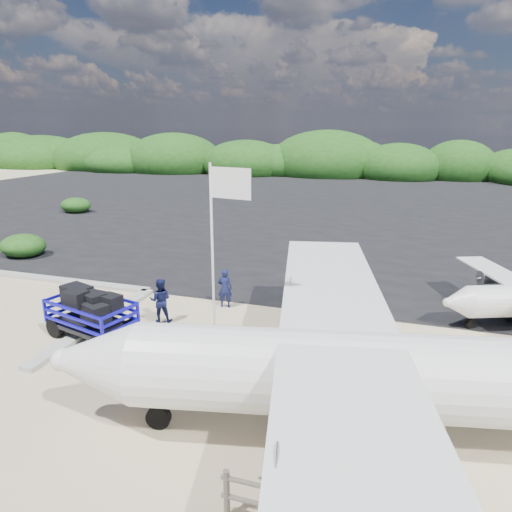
{
  "coord_description": "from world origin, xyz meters",
  "views": [
    {
      "loc": [
        5.55,
        -11.33,
        6.97
      ],
      "look_at": [
        0.44,
        4.95,
        2.08
      ],
      "focal_mm": 32.0,
      "sensor_mm": 36.0,
      "label": 1
    }
  ],
  "objects_px": {
    "crew_c": "(293,318)",
    "aircraft_small": "(224,200)",
    "baggage_cart": "(94,338)",
    "crew_b": "(160,300)",
    "flagpole": "(216,370)",
    "signboard": "(368,430)",
    "crew_a": "(225,288)"
  },
  "relations": [
    {
      "from": "signboard",
      "to": "aircraft_small",
      "type": "distance_m",
      "value": 35.19
    },
    {
      "from": "crew_c",
      "to": "flagpole",
      "type": "bearing_deg",
      "value": 74.61
    },
    {
      "from": "baggage_cart",
      "to": "flagpole",
      "type": "bearing_deg",
      "value": 5.72
    },
    {
      "from": "crew_a",
      "to": "crew_b",
      "type": "relative_size",
      "value": 0.95
    },
    {
      "from": "flagpole",
      "to": "baggage_cart",
      "type": "bearing_deg",
      "value": 171.1
    },
    {
      "from": "baggage_cart",
      "to": "signboard",
      "type": "height_order",
      "value": "baggage_cart"
    },
    {
      "from": "signboard",
      "to": "crew_b",
      "type": "xyz_separation_m",
      "value": [
        -7.75,
        4.15,
        0.83
      ]
    },
    {
      "from": "flagpole",
      "to": "crew_a",
      "type": "relative_size",
      "value": 3.82
    },
    {
      "from": "crew_b",
      "to": "aircraft_small",
      "type": "relative_size",
      "value": 0.26
    },
    {
      "from": "signboard",
      "to": "flagpole",
      "type": "bearing_deg",
      "value": 139.35
    },
    {
      "from": "aircraft_small",
      "to": "crew_a",
      "type": "bearing_deg",
      "value": 90.17
    },
    {
      "from": "crew_b",
      "to": "crew_c",
      "type": "bearing_deg",
      "value": 161.88
    },
    {
      "from": "baggage_cart",
      "to": "flagpole",
      "type": "distance_m",
      "value": 4.85
    },
    {
      "from": "baggage_cart",
      "to": "crew_b",
      "type": "bearing_deg",
      "value": 65.49
    },
    {
      "from": "flagpole",
      "to": "aircraft_small",
      "type": "bearing_deg",
      "value": 110.86
    },
    {
      "from": "aircraft_small",
      "to": "crew_b",
      "type": "bearing_deg",
      "value": 85.43
    },
    {
      "from": "crew_a",
      "to": "crew_b",
      "type": "xyz_separation_m",
      "value": [
        -1.74,
        -2.01,
        0.04
      ]
    },
    {
      "from": "crew_a",
      "to": "baggage_cart",
      "type": "bearing_deg",
      "value": 37.43
    },
    {
      "from": "crew_c",
      "to": "aircraft_small",
      "type": "distance_m",
      "value": 30.24
    },
    {
      "from": "flagpole",
      "to": "crew_b",
      "type": "relative_size",
      "value": 3.64
    },
    {
      "from": "crew_b",
      "to": "aircraft_small",
      "type": "xyz_separation_m",
      "value": [
        -8.15,
        27.24,
        -0.83
      ]
    },
    {
      "from": "signboard",
      "to": "crew_a",
      "type": "bearing_deg",
      "value": 111.92
    },
    {
      "from": "signboard",
      "to": "crew_c",
      "type": "distance_m",
      "value": 5.06
    },
    {
      "from": "baggage_cart",
      "to": "crew_c",
      "type": "distance_m",
      "value": 6.84
    },
    {
      "from": "crew_c",
      "to": "aircraft_small",
      "type": "xyz_separation_m",
      "value": [
        -13.12,
        27.24,
        -0.77
      ]
    },
    {
      "from": "crew_b",
      "to": "crew_c",
      "type": "xyz_separation_m",
      "value": [
        4.97,
        0.01,
        -0.06
      ]
    },
    {
      "from": "baggage_cart",
      "to": "signboard",
      "type": "relative_size",
      "value": 2.08
    },
    {
      "from": "baggage_cart",
      "to": "crew_a",
      "type": "relative_size",
      "value": 2.03
    },
    {
      "from": "flagpole",
      "to": "crew_c",
      "type": "distance_m",
      "value": 3.27
    },
    {
      "from": "flagpole",
      "to": "crew_b",
      "type": "bearing_deg",
      "value": 140.64
    },
    {
      "from": "flagpole",
      "to": "signboard",
      "type": "height_order",
      "value": "flagpole"
    },
    {
      "from": "baggage_cart",
      "to": "crew_c",
      "type": "height_order",
      "value": "crew_c"
    }
  ]
}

